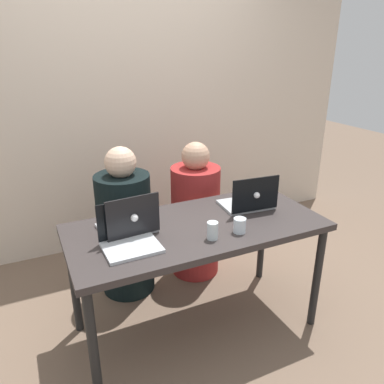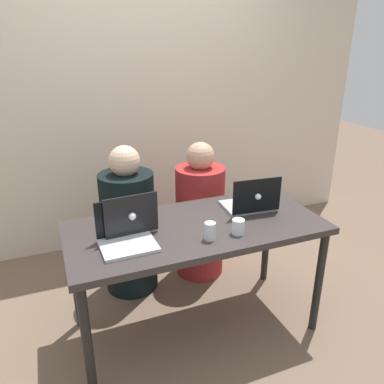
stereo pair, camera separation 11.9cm
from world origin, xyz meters
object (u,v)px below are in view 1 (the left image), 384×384
object	(u,v)px
water_glass_center	(213,232)
laptop_front_left	(129,237)
person_on_right	(195,217)
water_glass_right	(240,226)
person_on_left	(125,230)
laptop_back_right	(249,201)
laptop_back_left	(129,224)

from	to	relation	value
water_glass_center	laptop_front_left	bearing A→B (deg)	164.35
person_on_right	water_glass_right	size ratio (longest dim) A/B	12.61
person_on_left	person_on_right	distance (m)	0.56
water_glass_center	water_glass_right	distance (m)	0.17
laptop_back_right	laptop_front_left	world-z (taller)	laptop_back_right
person_on_left	water_glass_right	distance (m)	0.96
laptop_front_left	water_glass_right	bearing A→B (deg)	-12.42
laptop_back_left	person_on_right	bearing A→B (deg)	-145.72
laptop_back_left	laptop_back_right	bearing A→B (deg)	175.58
person_on_left	laptop_back_left	distance (m)	0.62
person_on_right	person_on_left	bearing A→B (deg)	-4.57
water_glass_right	laptop_back_right	bearing A→B (deg)	48.36
laptop_back_left	laptop_front_left	size ratio (longest dim) A/B	1.09
person_on_left	laptop_back_left	bearing A→B (deg)	62.53
laptop_back_right	water_glass_right	xyz separation A→B (m)	(-0.23, -0.26, -0.01)
water_glass_right	laptop_front_left	bearing A→B (deg)	168.82
person_on_right	water_glass_center	size ratio (longest dim) A/B	10.91
laptop_front_left	person_on_left	bearing A→B (deg)	76.08
water_glass_center	person_on_right	bearing A→B (deg)	70.74
laptop_back_left	water_glass_right	bearing A→B (deg)	150.89
person_on_right	water_glass_center	xyz separation A→B (m)	(-0.28, -0.79, 0.31)
laptop_back_right	laptop_front_left	xyz separation A→B (m)	(-0.83, -0.14, -0.00)
person_on_right	laptop_front_left	bearing A→B (deg)	38.85
person_on_right	water_glass_right	bearing A→B (deg)	77.78
person_on_left	person_on_right	world-z (taller)	person_on_left
water_glass_center	water_glass_right	world-z (taller)	water_glass_center
laptop_front_left	person_on_right	bearing A→B (deg)	42.19
person_on_right	laptop_back_left	bearing A→B (deg)	33.89
person_on_right	laptop_back_left	distance (m)	0.91
person_on_left	laptop_back_right	size ratio (longest dim) A/B	3.28
person_on_left	laptop_back_right	world-z (taller)	person_on_left
person_on_left	person_on_right	bearing A→B (deg)	164.14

